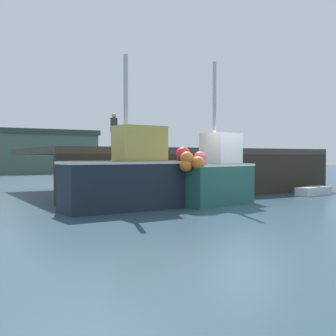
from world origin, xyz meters
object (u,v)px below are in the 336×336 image
(fishing_boat_near_left, at_px, (128,177))
(fishing_boat_near_right, at_px, (214,175))
(rowboat, at_px, (314,191))
(dockworker, at_px, (114,131))

(fishing_boat_near_left, relative_size, fishing_boat_near_right, 0.98)
(rowboat, bearing_deg, fishing_boat_near_right, -172.03)
(fishing_boat_near_left, bearing_deg, fishing_boat_near_right, -3.27)
(fishing_boat_near_right, distance_m, rowboat, 5.85)
(fishing_boat_near_left, distance_m, dockworker, 8.06)
(fishing_boat_near_left, height_order, fishing_boat_near_right, fishing_boat_near_right)
(fishing_boat_near_right, relative_size, rowboat, 2.38)
(fishing_boat_near_left, xyz_separation_m, fishing_boat_near_right, (3.06, -0.17, 0.01))
(fishing_boat_near_left, bearing_deg, dockworker, 70.43)
(dockworker, bearing_deg, fishing_boat_near_right, -86.76)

